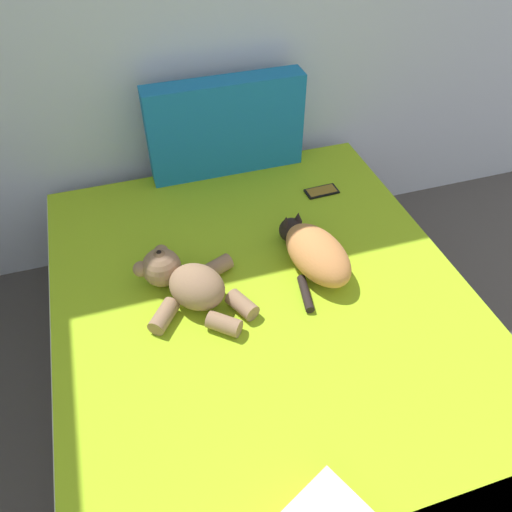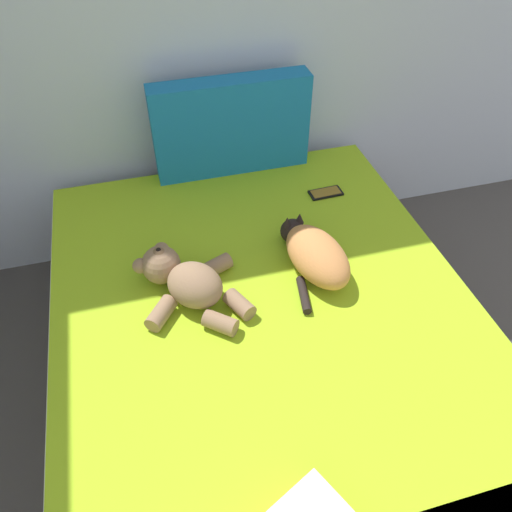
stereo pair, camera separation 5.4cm
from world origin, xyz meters
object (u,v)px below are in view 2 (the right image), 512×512
at_px(cat, 314,254).
at_px(teddy_bear, 185,280).
at_px(bed, 270,364).
at_px(cell_phone, 326,193).
at_px(patterned_cushion, 231,127).

height_order(cat, teddy_bear, teddy_bear).
distance_m(bed, cell_phone, 0.82).
relative_size(bed, cat, 4.71).
relative_size(cat, cell_phone, 2.91).
xyz_separation_m(patterned_cushion, teddy_bear, (-0.35, -0.74, -0.15)).
relative_size(bed, teddy_bear, 4.58).
xyz_separation_m(bed, cat, (0.23, 0.21, 0.33)).
bearing_deg(cat, patterned_cushion, 100.65).
height_order(cat, cell_phone, cat).
bearing_deg(patterned_cushion, cat, -79.35).
bearing_deg(teddy_bear, cat, 0.36).
bearing_deg(cell_phone, teddy_bear, -148.58).
height_order(bed, cat, cat).
bearing_deg(teddy_bear, bed, -38.63).
height_order(patterned_cushion, teddy_bear, patterned_cushion).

